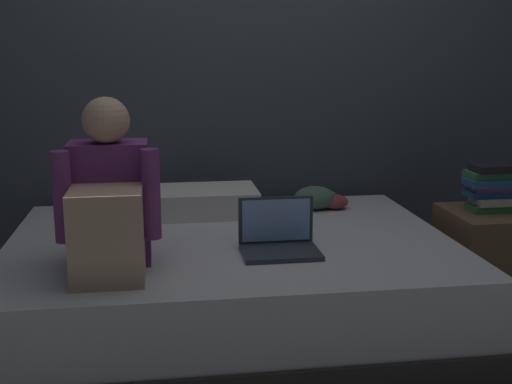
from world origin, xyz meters
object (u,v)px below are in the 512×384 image
(person_sitting, at_px, (109,205))
(clothes_pile, at_px, (320,199))
(book_stack, at_px, (490,187))
(nightstand, at_px, (490,263))
(laptop, at_px, (279,239))
(pillow, at_px, (202,201))
(bed, at_px, (230,287))

(person_sitting, relative_size, clothes_pile, 2.30)
(person_sitting, bearing_deg, book_stack, 13.31)
(nightstand, relative_size, laptop, 1.64)
(pillow, bearing_deg, nightstand, -15.66)
(nightstand, bearing_deg, bed, -177.40)
(nightstand, xyz_separation_m, book_stack, (-0.03, 0.01, 0.38))
(bed, height_order, laptop, laptop)
(bed, height_order, book_stack, book_stack)
(pillow, xyz_separation_m, book_stack, (1.37, -0.38, 0.11))
(person_sitting, relative_size, pillow, 1.17)
(bed, distance_m, book_stack, 1.34)
(person_sitting, bearing_deg, nightstand, 12.84)
(book_stack, height_order, clothes_pile, book_stack)
(person_sitting, bearing_deg, laptop, 9.25)
(bed, relative_size, person_sitting, 3.05)
(nightstand, height_order, laptop, laptop)
(clothes_pile, bearing_deg, laptop, -116.53)
(pillow, height_order, book_stack, book_stack)
(bed, distance_m, clothes_pile, 0.76)
(bed, height_order, clothes_pile, clothes_pile)
(pillow, bearing_deg, clothes_pile, 1.13)
(laptop, distance_m, clothes_pile, 0.79)
(person_sitting, distance_m, book_stack, 1.82)
(bed, xyz_separation_m, clothes_pile, (0.53, 0.46, 0.29))
(book_stack, xyz_separation_m, clothes_pile, (-0.74, 0.39, -0.12))
(bed, xyz_separation_m, laptop, (0.18, -0.24, 0.29))
(person_sitting, distance_m, laptop, 0.71)
(person_sitting, xyz_separation_m, clothes_pile, (1.03, 0.81, -0.20))
(laptop, bearing_deg, pillow, 111.56)
(person_sitting, relative_size, book_stack, 2.78)
(nightstand, relative_size, person_sitting, 0.80)
(nightstand, xyz_separation_m, laptop, (-1.12, -0.30, 0.26))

